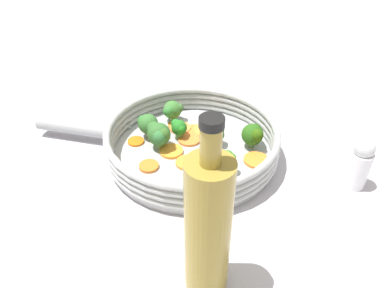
{
  "coord_description": "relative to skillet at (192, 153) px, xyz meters",
  "views": [
    {
      "loc": [
        -0.26,
        0.51,
        0.45
      ],
      "look_at": [
        0.0,
        0.0,
        0.03
      ],
      "focal_mm": 35.0,
      "sensor_mm": 36.0,
      "label": 1
    }
  ],
  "objects": [
    {
      "name": "carrot_slice_5",
      "position": [
        0.08,
        -0.01,
        0.01
      ],
      "size": [
        0.06,
        0.06,
        0.0
      ],
      "primitive_type": "cylinder",
      "rotation": [
        0.0,
        0.0,
        1.98
      ],
      "color": "#EF9839",
      "rests_on": "skillet"
    },
    {
      "name": "carrot_slice_8",
      "position": [
        -0.08,
        0.08,
        0.01
      ],
      "size": [
        0.05,
        0.05,
        0.0
      ],
      "primitive_type": "cylinder",
      "rotation": [
        0.0,
        0.0,
        4.87
      ],
      "color": "#F99C35",
      "rests_on": "skillet"
    },
    {
      "name": "carrot_slice_11",
      "position": [
        0.02,
        -0.03,
        0.01
      ],
      "size": [
        0.05,
        0.05,
        0.01
      ],
      "primitive_type": "cylinder",
      "rotation": [
        0.0,
        0.0,
        4.93
      ],
      "color": "orange",
      "rests_on": "skillet"
    },
    {
      "name": "mushroom_piece_1",
      "position": [
        -0.07,
        -0.0,
        0.01
      ],
      "size": [
        0.02,
        0.02,
        0.01
      ],
      "primitive_type": "ellipsoid",
      "rotation": [
        0.0,
        0.0,
        0.02
      ],
      "color": "brown",
      "rests_on": "skillet"
    },
    {
      "name": "broccoli_floret_4",
      "position": [
        0.06,
        0.02,
        0.04
      ],
      "size": [
        0.06,
        0.05,
        0.05
      ],
      "color": "#7CB15C",
      "rests_on": "skillet"
    },
    {
      "name": "broccoli_floret_3",
      "position": [
        -0.03,
        -0.04,
        0.03
      ],
      "size": [
        0.04,
        0.04,
        0.04
      ],
      "color": "#658B55",
      "rests_on": "skillet"
    },
    {
      "name": "broccoli_floret_5",
      "position": [
        -0.1,
        -0.06,
        0.04
      ],
      "size": [
        0.04,
        0.05,
        0.05
      ],
      "color": "#68924F",
      "rests_on": "skillet"
    },
    {
      "name": "skillet_handle",
      "position": [
        0.24,
        0.06,
        0.02
      ],
      "size": [
        0.17,
        0.07,
        0.03
      ],
      "primitive_type": "cylinder",
      "rotation": [
        1.57,
        0.0,
        1.81
      ],
      "color": "#999B9E",
      "rests_on": "skillet"
    },
    {
      "name": "carrot_slice_4",
      "position": [
        0.06,
        -0.05,
        0.01
      ],
      "size": [
        0.06,
        0.06,
        0.01
      ],
      "primitive_type": "cylinder",
      "rotation": [
        0.0,
        0.0,
        3.44
      ],
      "color": "orange",
      "rests_on": "skillet"
    },
    {
      "name": "salt_shaker",
      "position": [
        -0.29,
        -0.06,
        0.04
      ],
      "size": [
        0.04,
        0.04,
        0.1
      ],
      "color": "white",
      "rests_on": "ground_plane"
    },
    {
      "name": "carrot_slice_1",
      "position": [
        0.03,
        0.02,
        0.01
      ],
      "size": [
        0.06,
        0.06,
        0.01
      ],
      "primitive_type": "cylinder",
      "rotation": [
        0.0,
        0.0,
        2.17
      ],
      "color": "orange",
      "rests_on": "skillet"
    },
    {
      "name": "carrot_slice_0",
      "position": [
        0.05,
        0.08,
        0.01
      ],
      "size": [
        0.05,
        0.05,
        0.01
      ],
      "primitive_type": "cylinder",
      "rotation": [
        0.0,
        0.0,
        3.54
      ],
      "color": "orange",
      "rests_on": "skillet"
    },
    {
      "name": "broccoli_floret_6",
      "position": [
        -0.09,
        0.04,
        0.04
      ],
      "size": [
        0.04,
        0.04,
        0.05
      ],
      "color": "#789D56",
      "rests_on": "skillet"
    },
    {
      "name": "oil_bottle",
      "position": [
        -0.14,
        0.24,
        0.1
      ],
      "size": [
        0.06,
        0.06,
        0.26
      ],
      "color": "olive",
      "rests_on": "ground_plane"
    },
    {
      "name": "ground_plane",
      "position": [
        0.0,
        0.0,
        -0.01
      ],
      "size": [
        4.0,
        4.0,
        0.0
      ],
      "primitive_type": "plane",
      "color": "#B9B6BF"
    },
    {
      "name": "skillet_rivet_right",
      "position": [
        0.13,
        0.08,
        0.01
      ],
      "size": [
        0.01,
        0.01,
        0.01
      ],
      "primitive_type": "sphere",
      "color": "#B1B3BA",
      "rests_on": "skillet"
    },
    {
      "name": "broccoli_floret_1",
      "position": [
        0.04,
        -0.03,
        0.03
      ],
      "size": [
        0.04,
        0.03,
        0.04
      ],
      "color": "#6EA54F",
      "rests_on": "skillet"
    },
    {
      "name": "skillet_rim_wall",
      "position": [
        0.0,
        0.0,
        0.03
      ],
      "size": [
        0.33,
        0.33,
        0.05
      ],
      "color": "#AFB2B1",
      "rests_on": "skillet"
    },
    {
      "name": "carrot_slice_2",
      "position": [
        -0.12,
        -0.02,
        0.01
      ],
      "size": [
        0.06,
        0.06,
        0.01
      ],
      "primitive_type": "cylinder",
      "rotation": [
        0.0,
        0.0,
        1.4
      ],
      "color": "orange",
      "rests_on": "skillet"
    },
    {
      "name": "carrot_slice_12",
      "position": [
        0.07,
        -0.06,
        0.01
      ],
      "size": [
        0.03,
        0.03,
        0.0
      ],
      "primitive_type": "cylinder",
      "rotation": [
        0.0,
        0.0,
        4.81
      ],
      "color": "orange",
      "rests_on": "skillet"
    },
    {
      "name": "carrot_slice_3",
      "position": [
        -0.01,
        0.04,
        0.01
      ],
      "size": [
        0.06,
        0.06,
        0.01
      ],
      "primitive_type": "cylinder",
      "rotation": [
        0.0,
        0.0,
        5.39
      ],
      "color": "orange",
      "rests_on": "skillet"
    },
    {
      "name": "broccoli_floret_0",
      "position": [
        0.1,
        0.0,
        0.04
      ],
      "size": [
        0.04,
        0.04,
        0.05
      ],
      "color": "#7A984D",
      "rests_on": "skillet"
    },
    {
      "name": "carrot_slice_10",
      "position": [
        0.01,
        -0.07,
        0.01
      ],
      "size": [
        0.06,
        0.06,
        0.0
      ],
      "primitive_type": "cylinder",
      "rotation": [
        0.0,
        0.0,
        4.39
      ],
      "color": "gold",
      "rests_on": "skillet"
    },
    {
      "name": "carrot_slice_7",
      "position": [
        -0.01,
        -0.09,
        0.01
      ],
      "size": [
        0.04,
        0.04,
        0.0
      ],
      "primitive_type": "cylinder",
      "rotation": [
        0.0,
        0.0,
        1.12
      ],
      "color": "orange",
      "rests_on": "skillet"
    },
    {
      "name": "mushroom_piece_0",
      "position": [
        -0.02,
        -0.07,
        0.01
      ],
      "size": [
        0.03,
        0.03,
        0.01
      ],
      "primitive_type": "ellipsoid",
      "rotation": [
        0.0,
        0.0,
        0.38
      ],
      "color": "brown",
      "rests_on": "skillet"
    },
    {
      "name": "broccoli_floret_2",
      "position": [
        0.09,
        -0.07,
        0.04
      ],
      "size": [
        0.04,
        0.05,
        0.05
      ],
      "color": "#83B76D",
      "rests_on": "skillet"
    },
    {
      "name": "carrot_slice_9",
      "position": [
        0.11,
        0.03,
        0.01
      ],
      "size": [
        0.04,
        0.04,
        0.0
      ],
      "primitive_type": "cylinder",
      "rotation": [
        0.0,
        0.0,
        1.4
      ],
      "color": "orange",
      "rests_on": "skillet"
    },
    {
      "name": "carrot_slice_6",
      "position": [
        0.03,
        -0.06,
        0.01
      ],
      "size": [
        0.05,
        0.05,
        0.0
      ],
      "primitive_type": "cylinder",
      "rotation": [
        0.0,
        0.0,
        1.49
      ],
      "color": "orange",
      "rests_on": "skillet"
    },
    {
      "name": "skillet",
      "position": [
        0.0,
        0.0,
        0.0
      ],
      "size": [
        0.32,
        0.32,
        0.01
      ],
      "primitive_type": "cylinder",
      "color": "#B2B5B7",
      "rests_on": "ground_plane"
    },
    {
      "name": "skillet_rivet_left",
      "position": [
        0.15,
        -0.01,
        0.01
      ],
      "size": [
        0.01,
        0.01,
        0.01
      ],
      "primitive_type": "sphere",
      "color": "#B3B8BB",
      "rests_on": "skillet"
    }
  ]
}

